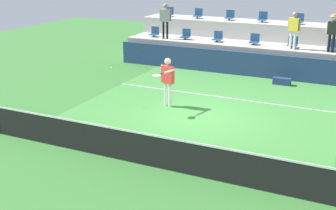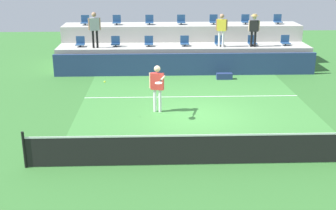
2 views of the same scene
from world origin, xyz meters
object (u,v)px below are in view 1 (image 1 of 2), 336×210
object	(u,v)px
spectator_in_grey	(294,27)
spectator_with_hat	(333,29)
spectator_in_white	(165,17)
stadium_chair_lower_center	(254,40)
stadium_chair_lower_mid_right	(293,43)
stadium_chair_upper_far_left	(169,13)
stadium_chair_upper_mid_left	(230,16)
stadium_chair_upper_center	(263,18)
equipment_bag	(282,81)
stadium_chair_lower_right	(332,46)
stadium_chair_lower_far_left	(154,32)
stadium_chair_upper_left	(198,14)
stadium_chair_lower_left	(186,35)
stadium_chair_upper_mid_right	(299,20)
stadium_chair_lower_mid_left	(218,37)
tennis_ball	(112,68)
tennis_player	(167,77)

from	to	relation	value
spectator_in_grey	spectator_with_hat	distance (m)	1.64
spectator_in_white	stadium_chair_lower_center	bearing A→B (deg)	4.83
stadium_chair_lower_mid_right	spectator_in_white	world-z (taller)	spectator_in_white
stadium_chair_upper_far_left	spectator_with_hat	xyz separation A→B (m)	(8.79, -2.18, -0.06)
stadium_chair_upper_mid_left	spectator_in_grey	world-z (taller)	spectator_in_grey
stadium_chair_upper_center	stadium_chair_upper_far_left	bearing A→B (deg)	180.00
stadium_chair_upper_far_left	equipment_bag	size ratio (longest dim) A/B	0.68
stadium_chair_lower_right	spectator_in_white	distance (m)	8.12
stadium_chair_lower_mid_right	spectator_in_grey	distance (m)	0.88
stadium_chair_upper_mid_left	spectator_with_hat	world-z (taller)	spectator_with_hat
stadium_chair_lower_far_left	spectator_with_hat	bearing A→B (deg)	-2.49
stadium_chair_upper_left	stadium_chair_lower_left	bearing A→B (deg)	-88.70
stadium_chair_upper_center	spectator_in_grey	world-z (taller)	spectator_in_grey
spectator_in_white	stadium_chair_lower_far_left	bearing A→B (deg)	154.93
stadium_chair_upper_mid_left	spectator_in_white	bearing A→B (deg)	-141.30
stadium_chair_upper_center	stadium_chair_upper_mid_right	bearing A→B (deg)	0.00
stadium_chair_lower_center	equipment_bag	xyz separation A→B (m)	(1.79, -2.05, -1.31)
spectator_with_hat	stadium_chair_upper_mid_right	bearing A→B (deg)	128.75
stadium_chair_upper_mid_left	stadium_chair_upper_mid_right	world-z (taller)	same
stadium_chair_lower_mid_left	stadium_chair_lower_center	bearing A→B (deg)	0.00
stadium_chair_lower_center	equipment_bag	bearing A→B (deg)	-48.88
equipment_bag	stadium_chair_lower_mid_right	bearing A→B (deg)	90.05
stadium_chair_upper_far_left	equipment_bag	world-z (taller)	stadium_chair_upper_far_left
stadium_chair_upper_mid_left	stadium_chair_lower_far_left	bearing A→B (deg)	-153.09
stadium_chair_lower_mid_left	tennis_ball	bearing A→B (deg)	-101.53
spectator_in_grey	stadium_chair_upper_mid_left	bearing A→B (deg)	149.05
stadium_chair_lower_left	spectator_in_white	xyz separation A→B (m)	(-0.98, -0.38, 0.87)
stadium_chair_upper_far_left	stadium_chair_upper_left	xyz separation A→B (m)	(1.72, 0.00, 0.00)
stadium_chair_upper_center	spectator_with_hat	world-z (taller)	spectator_with_hat
tennis_player	spectator_in_white	world-z (taller)	spectator_in_white
stadium_chair_lower_mid_left	tennis_player	bearing A→B (deg)	-87.01
spectator_in_white	spectator_with_hat	distance (m)	8.01
stadium_chair_upper_far_left	stadium_chair_upper_center	world-z (taller)	same
tennis_player	equipment_bag	xyz separation A→B (m)	(3.29, 4.66, -0.97)
spectator_with_hat	stadium_chair_upper_mid_left	bearing A→B (deg)	157.56
stadium_chair_upper_mid_right	spectator_with_hat	xyz separation A→B (m)	(1.75, -2.18, -0.06)
stadium_chair_lower_right	stadium_chair_upper_far_left	bearing A→B (deg)	168.49
stadium_chair_upper_mid_left	stadium_chair_lower_center	bearing A→B (deg)	-44.79
stadium_chair_lower_mid_left	stadium_chair_lower_right	distance (m)	5.37
stadium_chair_upper_far_left	spectator_in_grey	distance (m)	7.48
stadium_chair_lower_far_left	spectator_in_white	distance (m)	1.26
spectator_with_hat	equipment_bag	size ratio (longest dim) A/B	2.18
stadium_chair_upper_far_left	tennis_ball	size ratio (longest dim) A/B	7.65
stadium_chair_lower_center	spectator_with_hat	size ratio (longest dim) A/B	0.31
stadium_chair_upper_left	stadium_chair_upper_mid_left	world-z (taller)	same
stadium_chair_upper_mid_right	spectator_with_hat	distance (m)	2.80
spectator_in_white	spectator_in_grey	distance (m)	6.37
stadium_chair_upper_center	equipment_bag	distance (m)	4.79
spectator_with_hat	tennis_ball	distance (m)	9.85
stadium_chair_upper_mid_left	stadium_chair_lower_mid_right	bearing A→B (deg)	-26.55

